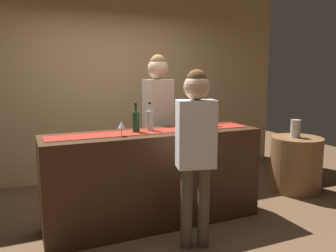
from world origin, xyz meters
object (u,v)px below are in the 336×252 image
Objects in this scene: wine_glass_mid_counter at (216,118)px; bartender at (158,111)px; vase_on_side_table at (295,129)px; wine_glass_near_customer at (121,125)px; round_side_table at (296,164)px; wine_bottle_amber at (205,118)px; customer_sipping at (196,141)px; wine_bottle_green at (136,121)px; wine_bottle_clear at (150,120)px.

wine_glass_mid_counter is 0.08× the size of bartender.
wine_glass_near_customer is at bearing -173.17° from vase_on_side_table.
round_side_table is (1.86, -0.41, -0.78)m from bartender.
wine_glass_mid_counter is at bearing 6.22° from wine_glass_near_customer.
wine_bottle_amber is 1.73m from round_side_table.
customer_sipping is at bearing -45.07° from wine_glass_near_customer.
bartender is (0.47, 0.54, 0.04)m from wine_bottle_green.
round_side_table is (1.55, 0.19, -0.74)m from wine_bottle_amber.
wine_glass_near_customer is at bearing -174.49° from wine_bottle_amber.
bartender is at bearing 49.15° from wine_bottle_green.
customer_sipping is (-0.14, -1.22, -0.14)m from bartender.
wine_glass_mid_counter is 0.74m from bartender.
vase_on_side_table is (2.50, 0.30, -0.24)m from wine_glass_near_customer.
bartender is 1.11× the size of customer_sipping.
wine_bottle_clear is 0.78m from wine_glass_mid_counter.
wine_bottle_amber and wine_bottle_green have the same top height.
vase_on_side_table is (2.30, 0.15, -0.25)m from wine_bottle_green.
wine_bottle_clear reaches higher than round_side_table.
wine_bottle_amber is at bearing 5.51° from wine_glass_near_customer.
round_side_table is (2.53, 0.28, -0.73)m from wine_glass_near_customer.
wine_bottle_green is 2.10× the size of wine_glass_mid_counter.
wine_bottle_green is 0.18× the size of customer_sipping.
wine_bottle_clear is 2.10× the size of wine_glass_mid_counter.
customer_sipping is at bearing -157.80° from round_side_table.
wine_glass_mid_counter is 1.39m from vase_on_side_table.
customer_sipping reaches higher than vase_on_side_table.
wine_bottle_green is 1.26× the size of vase_on_side_table.
wine_bottle_green is at bearing -176.29° from vase_on_side_table.
wine_glass_mid_counter is 0.19× the size of round_side_table.
wine_glass_mid_counter is at bearing -172.66° from vase_on_side_table.
wine_bottle_clear is at bearing 46.82° from bartender.
bartender is (-0.48, 0.57, 0.04)m from wine_glass_mid_counter.
wine_bottle_amber is at bearing -169.58° from wine_glass_mid_counter.
round_side_table is at bearing 6.57° from wine_glass_mid_counter.
wine_glass_mid_counter is (0.16, 0.03, -0.01)m from wine_bottle_amber.
customer_sipping is (0.53, -0.53, -0.10)m from wine_glass_near_customer.
bartender reaches higher than vase_on_side_table.
vase_on_side_table is (1.83, -0.39, -0.29)m from bartender.
wine_bottle_clear is 0.59m from bartender.
wine_glass_mid_counter is (0.94, -0.03, -0.01)m from wine_bottle_green.
wine_bottle_green reaches higher than round_side_table.
wine_bottle_clear is 2.10× the size of wine_glass_near_customer.
wine_bottle_amber is 2.10× the size of wine_glass_mid_counter.
wine_bottle_clear is 2.29m from round_side_table.
wine_glass_near_customer is at bearing -142.90° from wine_bottle_green.
customer_sipping is 2.14m from vase_on_side_table.
wine_bottle_clear is at bearing 11.40° from wine_bottle_green.
wine_bottle_green is (-0.78, 0.06, 0.00)m from wine_bottle_amber.
customer_sipping is (-0.61, -0.66, -0.10)m from wine_glass_mid_counter.
customer_sipping is at bearing -76.82° from wine_bottle_clear.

